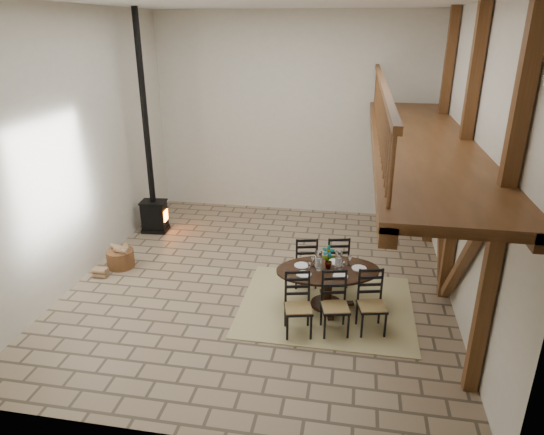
% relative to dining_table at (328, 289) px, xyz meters
% --- Properties ---
extents(ground, '(8.00, 8.00, 0.00)m').
position_rel_dining_table_xyz_m(ground, '(-1.32, 0.87, -0.41)').
color(ground, '#8D795E').
rests_on(ground, ground).
extents(room_shell, '(7.02, 8.02, 5.01)m').
position_rel_dining_table_xyz_m(room_shell, '(-0.13, 0.87, 2.61)').
color(room_shell, beige).
rests_on(room_shell, ground).
extents(rug, '(3.00, 2.50, 0.02)m').
position_rel_dining_table_xyz_m(rug, '(-0.02, 0.10, -0.40)').
color(rug, tan).
rests_on(rug, ground).
extents(dining_table, '(2.00, 2.23, 1.15)m').
position_rel_dining_table_xyz_m(dining_table, '(0.00, 0.00, 0.00)').
color(dining_table, black).
rests_on(dining_table, ground).
extents(wood_stove, '(0.63, 0.50, 5.00)m').
position_rel_dining_table_xyz_m(wood_stove, '(-4.33, 2.78, 0.74)').
color(wood_stove, black).
rests_on(wood_stove, ground).
extents(log_basket, '(0.55, 0.55, 0.46)m').
position_rel_dining_table_xyz_m(log_basket, '(-4.30, 0.89, -0.21)').
color(log_basket, brown).
rests_on(log_basket, ground).
extents(log_stack, '(0.28, 0.19, 0.19)m').
position_rel_dining_table_xyz_m(log_stack, '(-4.49, 0.40, -0.31)').
color(log_stack, '#A47E5C').
rests_on(log_stack, ground).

